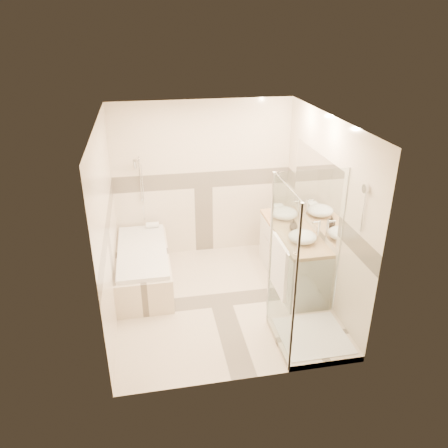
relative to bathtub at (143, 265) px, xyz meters
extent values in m
cube|color=beige|center=(1.02, -0.65, -0.31)|extent=(2.80, 3.00, 0.01)
cube|color=silver|center=(1.02, -0.65, 2.20)|extent=(2.80, 3.00, 0.01)
cube|color=beige|center=(1.02, 0.85, 0.94)|extent=(2.80, 0.01, 2.50)
cube|color=beige|center=(1.02, -2.15, 0.94)|extent=(2.80, 0.01, 2.50)
cube|color=beige|center=(-0.38, -0.65, 0.94)|extent=(0.01, 3.00, 2.50)
cube|color=beige|center=(2.43, -0.65, 0.94)|extent=(0.01, 3.00, 2.50)
cube|color=white|center=(2.41, -0.35, 1.14)|extent=(0.01, 1.60, 1.00)
cylinder|color=silver|center=(0.05, 0.82, 1.04)|extent=(0.02, 0.02, 0.70)
cube|color=beige|center=(0.00, 0.00, -0.06)|extent=(0.75, 1.70, 0.50)
cube|color=white|center=(0.00, 0.00, 0.22)|extent=(0.69, 1.60, 0.06)
ellipsoid|color=white|center=(0.00, 0.00, 0.17)|extent=(0.56, 1.40, 0.16)
cube|color=silver|center=(2.15, -0.35, 0.09)|extent=(0.55, 1.60, 0.80)
cylinder|color=silver|center=(1.86, -0.75, 0.24)|extent=(0.01, 0.24, 0.01)
cylinder|color=silver|center=(1.86, 0.05, 0.24)|extent=(0.01, 0.24, 0.01)
cube|color=tan|center=(2.15, -0.35, 0.52)|extent=(0.57, 1.62, 0.05)
cube|color=beige|center=(1.97, -1.70, -0.27)|extent=(0.90, 0.90, 0.08)
cube|color=white|center=(1.97, -1.70, -0.22)|extent=(0.80, 0.80, 0.01)
cube|color=white|center=(1.53, -1.70, 0.73)|extent=(0.01, 0.90, 2.00)
cube|color=white|center=(1.97, -1.26, 0.73)|extent=(0.90, 0.01, 2.00)
cylinder|color=silver|center=(1.52, -2.15, 0.73)|extent=(0.03, 0.03, 2.00)
cylinder|color=silver|center=(1.52, -1.25, 0.73)|extent=(0.03, 0.03, 2.00)
cylinder|color=silver|center=(2.42, -1.25, 0.73)|extent=(0.03, 0.03, 2.00)
cylinder|color=silver|center=(2.38, -1.70, 1.64)|extent=(0.03, 0.10, 0.10)
cylinder|color=silver|center=(1.49, -1.70, 1.09)|extent=(0.02, 0.60, 0.02)
cube|color=white|center=(1.49, -1.70, 0.79)|extent=(0.04, 0.48, 0.62)
ellipsoid|color=white|center=(2.13, 0.06, 0.62)|extent=(0.40, 0.40, 0.16)
ellipsoid|color=white|center=(2.13, -0.73, 0.62)|extent=(0.38, 0.38, 0.15)
cylinder|color=silver|center=(2.35, 0.06, 0.68)|extent=(0.03, 0.03, 0.28)
cylinder|color=silver|center=(2.31, 0.06, 0.80)|extent=(0.10, 0.02, 0.02)
cylinder|color=silver|center=(2.35, -0.73, 0.69)|extent=(0.03, 0.03, 0.29)
cylinder|color=silver|center=(2.30, -0.73, 0.81)|extent=(0.10, 0.03, 0.03)
imported|color=black|center=(2.13, -0.36, 0.63)|extent=(0.07, 0.08, 0.16)
imported|color=black|center=(2.13, -0.36, 0.62)|extent=(0.15, 0.15, 0.15)
cube|color=white|center=(2.13, 0.31, 0.58)|extent=(0.16, 0.26, 0.08)
cylinder|color=white|center=(0.18, 0.70, 0.30)|extent=(0.20, 0.09, 0.09)
camera|label=1|loc=(0.14, -5.64, 3.25)|focal=35.00mm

